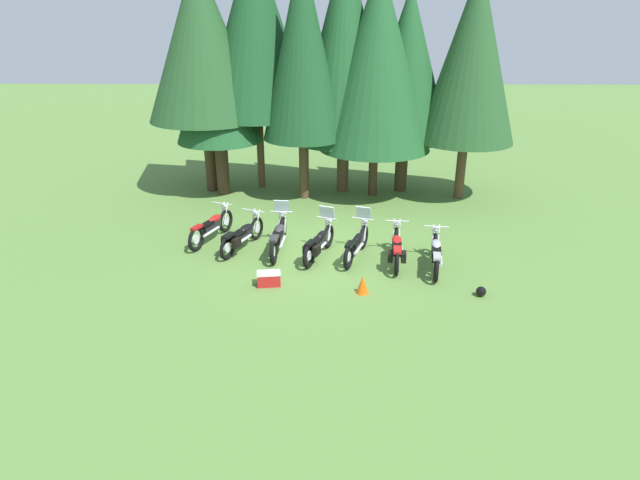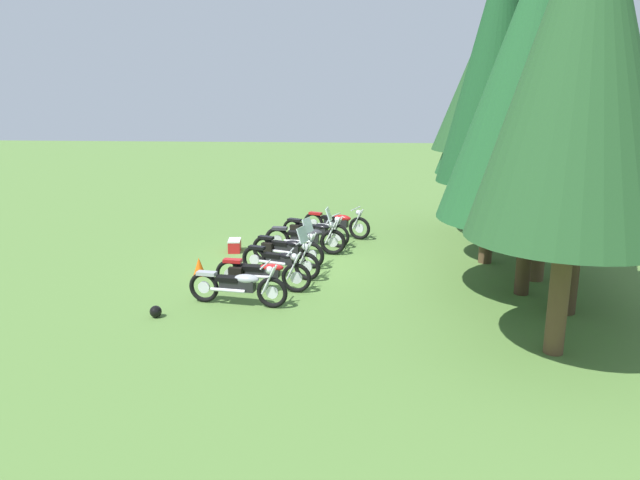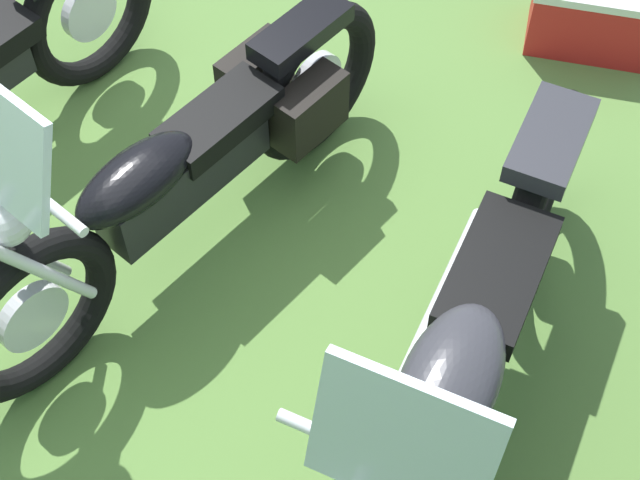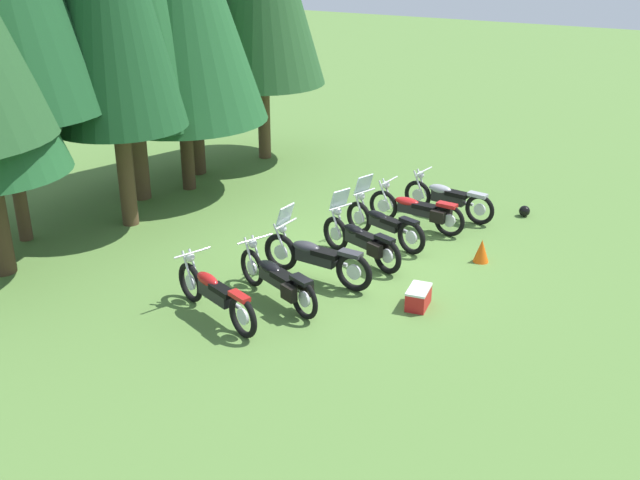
{
  "view_description": "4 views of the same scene",
  "coord_description": "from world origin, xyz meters",
  "views": [
    {
      "loc": [
        0.22,
        -14.61,
        6.64
      ],
      "look_at": [
        0.04,
        -0.33,
        0.61
      ],
      "focal_mm": 30.64,
      "sensor_mm": 36.0,
      "label": 1
    },
    {
      "loc": [
        15.64,
        1.9,
        4.68
      ],
      "look_at": [
        -0.4,
        0.7,
        0.62
      ],
      "focal_mm": 33.27,
      "sensor_mm": 36.0,
      "label": 2
    },
    {
      "loc": [
        -1.28,
        1.83,
        3.32
      ],
      "look_at": [
        -0.63,
        0.07,
        0.65
      ],
      "focal_mm": 54.89,
      "sensor_mm": 36.0,
      "label": 3
    },
    {
      "loc": [
        -12.68,
        -6.09,
        6.4
      ],
      "look_at": [
        -0.51,
        0.48,
        0.52
      ],
      "focal_mm": 42.35,
      "sensor_mm": 36.0,
      "label": 4
    }
  ],
  "objects": [
    {
      "name": "ground_plane",
      "position": [
        0.0,
        0.0,
        0.0
      ],
      "size": [
        80.0,
        80.0,
        0.0
      ],
      "primitive_type": "plane",
      "color": "#547A38"
    },
    {
      "name": "motorcycle_2",
      "position": [
        -1.19,
        0.22,
        0.49
      ],
      "size": [
        0.67,
        2.44,
        1.39
      ],
      "rotation": [
        0.0,
        0.0,
        1.49
      ],
      "color": "black",
      "rests_on": "ground_plane"
    },
    {
      "name": "motorcycle_3",
      "position": [
        0.0,
        -0.19,
        0.47
      ],
      "size": [
        0.96,
        2.13,
        1.38
      ],
      "rotation": [
        0.0,
        0.0,
        1.21
      ],
      "color": "black",
      "rests_on": "ground_plane"
    },
    {
      "name": "picnic_cooler",
      "position": [
        -1.28,
        -1.93,
        0.18
      ],
      "size": [
        0.65,
        0.43,
        0.36
      ],
      "color": "red",
      "rests_on": "ground_plane"
    }
  ]
}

